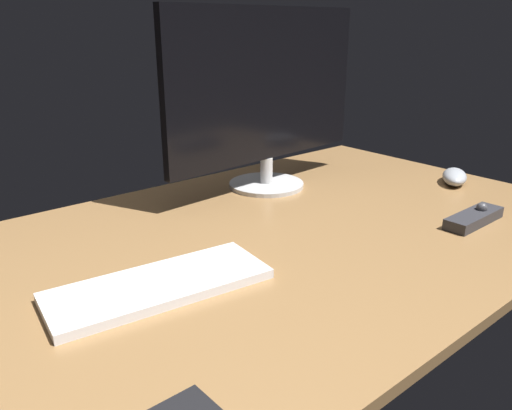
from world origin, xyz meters
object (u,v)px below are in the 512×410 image
(keyboard, at_px, (159,285))
(computer_mouse, at_px, (454,177))
(monitor, at_px, (267,95))
(media_remote, at_px, (474,217))

(keyboard, distance_m, computer_mouse, 0.86)
(monitor, bearing_deg, keyboard, -152.19)
(monitor, height_order, computer_mouse, monitor)
(monitor, relative_size, keyboard, 1.74)
(keyboard, xyz_separation_m, computer_mouse, (0.86, -0.01, 0.01))
(keyboard, bearing_deg, monitor, 38.67)
(monitor, distance_m, keyboard, 0.60)
(monitor, bearing_deg, computer_mouse, -41.03)
(media_remote, bearing_deg, monitor, 108.67)
(monitor, height_order, keyboard, monitor)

